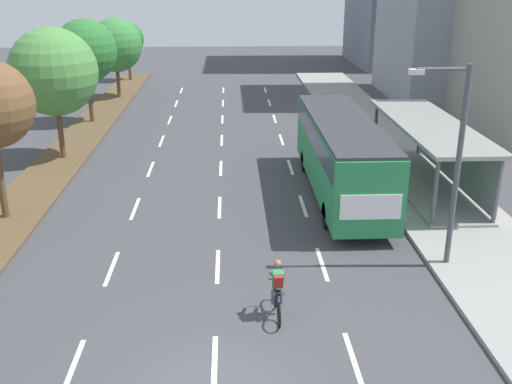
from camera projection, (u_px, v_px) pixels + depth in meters
name	position (u px, v px, depth m)	size (l,w,h in m)	color
median_strip	(68.00, 152.00, 32.17)	(2.60, 52.00, 0.12)	brown
sidewalk_right	(388.00, 148.00, 32.91)	(4.50, 52.00, 0.15)	gray
lane_divider_left	(151.00, 169.00, 29.53)	(0.14, 44.89, 0.01)	white
lane_divider_center	(221.00, 168.00, 29.68)	(0.14, 44.89, 0.01)	white
lane_divider_right	(290.00, 167.00, 29.83)	(0.14, 44.89, 0.01)	white
bus_shelter	(433.00, 148.00, 26.39)	(2.90, 10.36, 2.86)	gray
bus	(342.00, 150.00, 25.38)	(2.54, 11.29, 3.37)	#28844C
cyclist	(278.00, 291.00, 16.59)	(0.46, 1.82, 1.71)	black
median_tree_third	(54.00, 72.00, 29.52)	(4.38, 4.38, 6.62)	brown
median_tree_fourth	(86.00, 51.00, 37.07)	(3.91, 3.91, 6.46)	brown
median_tree_fifth	(115.00, 45.00, 44.87)	(4.02, 4.02, 5.95)	brown
median_tree_farthest	(128.00, 39.00, 52.55)	(2.87, 2.87, 5.06)	brown
streetlight	(454.00, 154.00, 18.40)	(1.91, 0.24, 6.50)	#4C4C51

